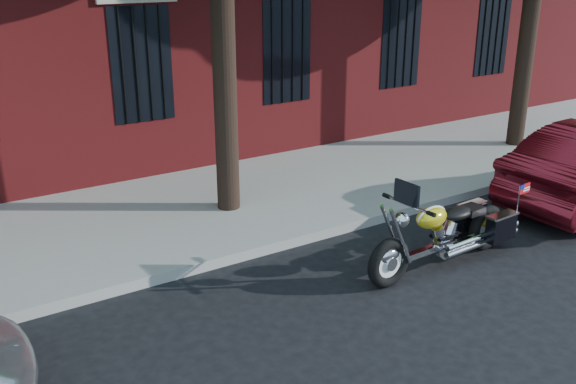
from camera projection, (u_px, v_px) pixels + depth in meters
ground at (303, 299)px, 7.90m from camera, size 120.00×120.00×0.00m
curb at (248, 252)px, 8.97m from camera, size 40.00×0.16×0.15m
sidewalk at (192, 210)px, 10.45m from camera, size 40.00×3.60×0.15m
motorcycle at (448, 234)px, 8.62m from camera, size 2.71×0.82×1.36m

